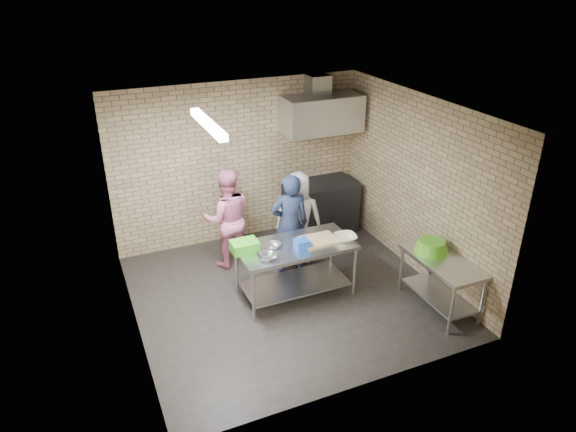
% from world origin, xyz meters
% --- Properties ---
extents(floor, '(4.20, 4.20, 0.00)m').
position_xyz_m(floor, '(0.00, 0.00, 0.00)').
color(floor, black).
rests_on(floor, ground).
extents(ceiling, '(4.20, 4.20, 0.00)m').
position_xyz_m(ceiling, '(0.00, 0.00, 2.70)').
color(ceiling, black).
rests_on(ceiling, ground).
extents(back_wall, '(4.20, 0.06, 2.70)m').
position_xyz_m(back_wall, '(0.00, 2.00, 1.35)').
color(back_wall, tan).
rests_on(back_wall, ground).
extents(front_wall, '(4.20, 0.06, 2.70)m').
position_xyz_m(front_wall, '(0.00, -2.00, 1.35)').
color(front_wall, tan).
rests_on(front_wall, ground).
extents(left_wall, '(0.06, 4.00, 2.70)m').
position_xyz_m(left_wall, '(-2.10, 0.00, 1.35)').
color(left_wall, tan).
rests_on(left_wall, ground).
extents(right_wall, '(0.06, 4.00, 2.70)m').
position_xyz_m(right_wall, '(2.10, 0.00, 1.35)').
color(right_wall, tan).
rests_on(right_wall, ground).
extents(prep_table, '(1.62, 0.81, 0.81)m').
position_xyz_m(prep_table, '(0.11, -0.04, 0.41)').
color(prep_table, '#B7BABF').
rests_on(prep_table, floor).
extents(side_counter, '(0.60, 1.20, 0.75)m').
position_xyz_m(side_counter, '(1.80, -1.10, 0.38)').
color(side_counter, silver).
rests_on(side_counter, floor).
extents(stove, '(1.20, 0.70, 0.90)m').
position_xyz_m(stove, '(1.35, 1.65, 0.45)').
color(stove, black).
rests_on(stove, floor).
extents(range_hood, '(1.30, 0.60, 0.60)m').
position_xyz_m(range_hood, '(1.35, 1.70, 2.10)').
color(range_hood, silver).
rests_on(range_hood, back_wall).
extents(hood_duct, '(0.35, 0.30, 0.30)m').
position_xyz_m(hood_duct, '(1.35, 1.85, 2.55)').
color(hood_duct, '#A5A8AD').
rests_on(hood_duct, back_wall).
extents(wall_shelf, '(0.80, 0.20, 0.04)m').
position_xyz_m(wall_shelf, '(1.65, 1.89, 1.92)').
color(wall_shelf, '#3F2B19').
rests_on(wall_shelf, back_wall).
extents(fluorescent_fixture, '(0.10, 1.25, 0.08)m').
position_xyz_m(fluorescent_fixture, '(-1.00, 0.00, 2.64)').
color(fluorescent_fixture, white).
rests_on(fluorescent_fixture, ceiling).
extents(green_crate, '(0.36, 0.27, 0.14)m').
position_xyz_m(green_crate, '(-0.59, 0.08, 0.88)').
color(green_crate, green).
rests_on(green_crate, prep_table).
extents(blue_tub, '(0.18, 0.18, 0.12)m').
position_xyz_m(blue_tub, '(0.16, -0.14, 0.87)').
color(blue_tub, blue).
rests_on(blue_tub, prep_table).
extents(cutting_board, '(0.50, 0.38, 0.03)m').
position_xyz_m(cutting_board, '(0.46, -0.06, 0.82)').
color(cutting_board, '#D3B47A').
rests_on(cutting_board, prep_table).
extents(mixing_bowl_a, '(0.28, 0.28, 0.06)m').
position_xyz_m(mixing_bowl_a, '(-0.39, -0.24, 0.84)').
color(mixing_bowl_a, '#B3B5BA').
rests_on(mixing_bowl_a, prep_table).
extents(mixing_bowl_b, '(0.22, 0.22, 0.06)m').
position_xyz_m(mixing_bowl_b, '(-0.19, 0.01, 0.84)').
color(mixing_bowl_b, silver).
rests_on(mixing_bowl_b, prep_table).
extents(ceramic_bowl, '(0.35, 0.35, 0.08)m').
position_xyz_m(ceramic_bowl, '(0.81, -0.19, 0.85)').
color(ceramic_bowl, beige).
rests_on(ceramic_bowl, prep_table).
extents(green_basin, '(0.46, 0.46, 0.17)m').
position_xyz_m(green_basin, '(1.78, -0.85, 0.83)').
color(green_basin, '#59C626').
rests_on(green_basin, side_counter).
extents(bottle_green, '(0.06, 0.06, 0.15)m').
position_xyz_m(bottle_green, '(1.80, 1.89, 2.02)').
color(bottle_green, green).
rests_on(bottle_green, wall_shelf).
extents(man_navy, '(0.64, 0.48, 1.60)m').
position_xyz_m(man_navy, '(0.29, 0.59, 0.80)').
color(man_navy, '#141833').
rests_on(man_navy, floor).
extents(woman_pink, '(0.85, 0.71, 1.60)m').
position_xyz_m(woman_pink, '(-0.50, 1.16, 0.80)').
color(woman_pink, pink).
rests_on(woman_pink, floor).
extents(woman_white, '(0.87, 0.78, 1.50)m').
position_xyz_m(woman_white, '(0.56, 0.85, 0.75)').
color(woman_white, silver).
rests_on(woman_white, floor).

